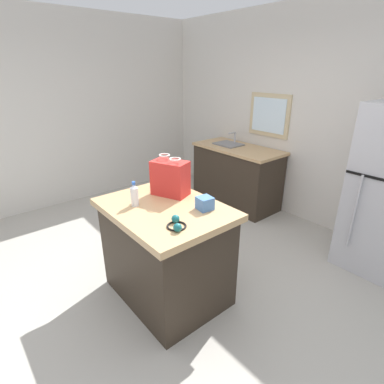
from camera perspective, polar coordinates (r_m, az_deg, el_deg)
The scene contains 9 objects.
ground at distance 3.06m, azimuth -4.35°, elevation -18.62°, with size 6.86×6.86×0.00m, color #ADA89E.
back_wall at distance 4.25m, azimuth 23.46°, elevation 12.41°, with size 5.72×0.13×2.79m.
left_wall at distance 4.98m, azimuth -25.02°, elevation 13.40°, with size 0.10×4.89×2.79m.
kitchen_island at distance 2.79m, azimuth -4.83°, elevation -11.14°, with size 1.13×0.85×0.92m.
sink_counter at distance 4.74m, azimuth 8.38°, elevation 3.22°, with size 1.37×0.66×1.09m.
shopping_bag at distance 2.75m, azimuth -4.15°, elevation 2.70°, with size 0.37×0.30×0.36m.
small_box at distance 2.49m, azimuth 2.44°, elevation -2.14°, with size 0.12×0.12×0.11m, color #4775B7.
bottle at distance 2.58m, azimuth -10.87°, elevation -0.57°, with size 0.07×0.07×0.22m.
ear_defenders at distance 2.23m, azimuth -2.95°, elevation -6.11°, with size 0.21×0.21×0.06m.
Camera 1 is at (1.91, -1.30, 2.01)m, focal length 28.09 mm.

